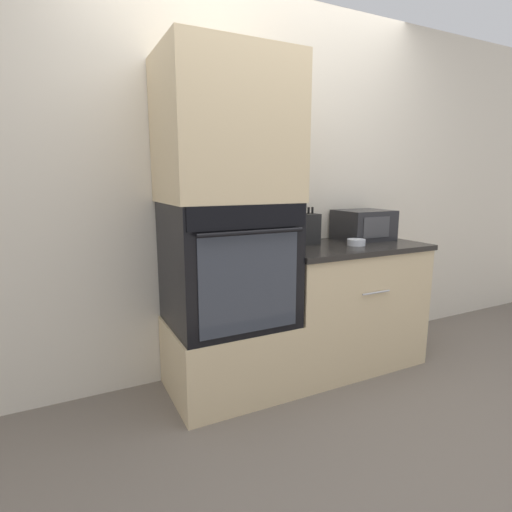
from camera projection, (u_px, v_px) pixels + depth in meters
The scene contains 12 objects.
ground_plane at pixel (304, 398), 2.44m from camera, with size 12.00×12.00×0.00m, color #6B6056.
wall_back at pixel (258, 189), 2.76m from camera, with size 8.00×0.05×2.50m.
oven_cabinet_base at pixel (229, 356), 2.50m from camera, with size 0.73×0.60×0.45m.
wall_oven at pixel (228, 264), 2.39m from camera, with size 0.71×0.64×0.73m.
oven_cabinet_upper at pixel (226, 130), 2.24m from camera, with size 0.73×0.60×0.80m.
counter_unit at pixel (344, 304), 2.85m from camera, with size 1.07×0.63×0.87m.
microwave at pixel (363, 225), 2.97m from camera, with size 0.38×0.33×0.22m.
knife_block at pixel (308, 229), 2.76m from camera, with size 0.13×0.13×0.26m.
bowl at pixel (356, 242), 2.72m from camera, with size 0.12×0.12×0.04m.
condiment_jar_near at pixel (280, 238), 2.73m from camera, with size 0.04×0.04×0.10m.
condiment_jar_mid at pixel (285, 235), 2.81m from camera, with size 0.06×0.06×0.11m.
condiment_jar_far at pixel (296, 244), 2.57m from camera, with size 0.06×0.06×0.07m.
Camera 1 is at (-1.27, -1.86, 1.31)m, focal length 28.00 mm.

